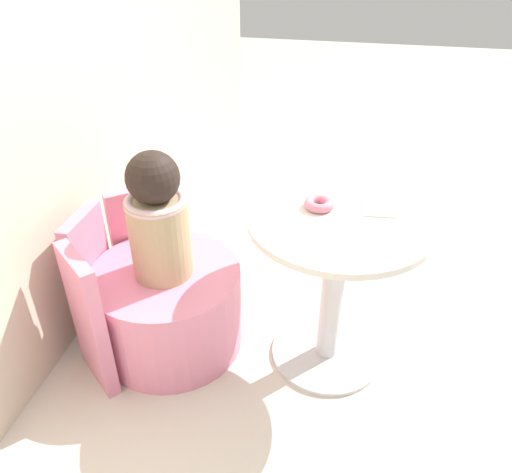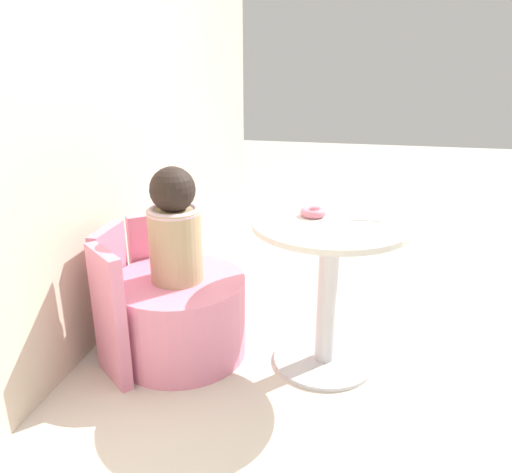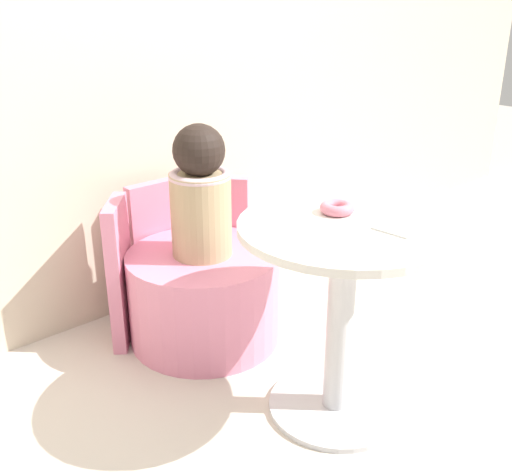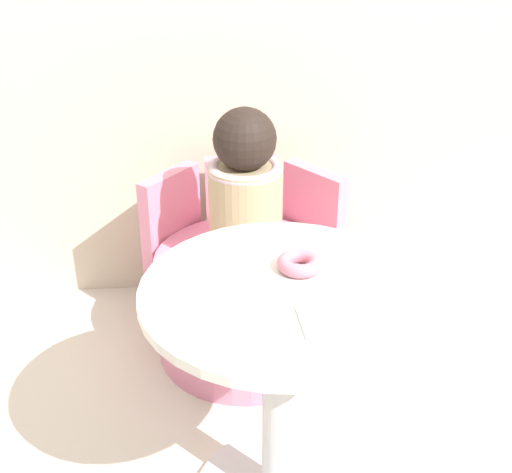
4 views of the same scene
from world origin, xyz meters
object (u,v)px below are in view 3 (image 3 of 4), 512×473
at_px(tub_chair, 204,296).
at_px(child_figure, 200,194).
at_px(donut, 337,208).
at_px(round_table, 342,288).

relative_size(tub_chair, child_figure, 1.19).
relative_size(child_figure, donut, 4.66).
relative_size(tub_chair, donut, 5.55).
xyz_separation_m(round_table, child_figure, (-0.05, 0.65, 0.16)).
bearing_deg(round_table, donut, 58.19).
xyz_separation_m(round_table, donut, (0.05, 0.08, 0.23)).
bearing_deg(donut, child_figure, 100.08).
bearing_deg(child_figure, donut, -79.92).
height_order(tub_chair, donut, donut).
xyz_separation_m(tub_chair, child_figure, (0.00, 0.00, 0.42)).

